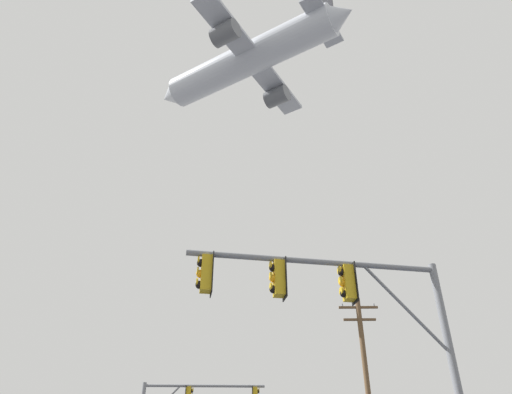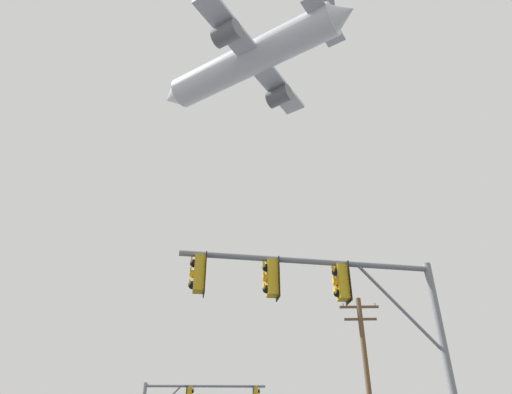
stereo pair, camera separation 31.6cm
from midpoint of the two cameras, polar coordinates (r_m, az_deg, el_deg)
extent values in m
cylinder|color=slate|center=(12.12, 7.16, -7.84)|extent=(6.47, 1.40, 0.15)
cylinder|color=slate|center=(12.57, 17.89, -12.72)|extent=(2.01, 0.46, 2.21)
cube|color=gold|center=(11.49, -6.20, -9.39)|extent=(0.32, 0.36, 0.90)
cylinder|color=gold|center=(11.69, -6.06, -7.07)|extent=(0.05, 0.05, 0.12)
cube|color=black|center=(11.49, -5.50, -9.44)|extent=(0.11, 0.46, 1.04)
sphere|color=black|center=(11.59, -6.85, -8.10)|extent=(0.20, 0.20, 0.20)
cylinder|color=gold|center=(11.61, -7.15, -7.80)|extent=(0.08, 0.21, 0.21)
sphere|color=orange|center=(11.48, -6.94, -9.38)|extent=(0.20, 0.20, 0.20)
cylinder|color=gold|center=(11.50, -7.25, -9.08)|extent=(0.08, 0.21, 0.21)
sphere|color=black|center=(11.38, -7.03, -10.69)|extent=(0.20, 0.20, 0.20)
cylinder|color=gold|center=(11.40, -7.34, -10.38)|extent=(0.08, 0.21, 0.21)
cube|color=gold|center=(11.70, 2.77, -9.96)|extent=(0.32, 0.36, 0.90)
cylinder|color=gold|center=(11.90, 2.71, -7.67)|extent=(0.05, 0.05, 0.12)
cube|color=black|center=(11.73, 3.45, -9.99)|extent=(0.11, 0.46, 1.04)
sphere|color=black|center=(11.78, 2.04, -8.70)|extent=(0.20, 0.20, 0.20)
cylinder|color=gold|center=(11.79, 1.72, -8.41)|extent=(0.08, 0.21, 0.21)
sphere|color=orange|center=(11.67, 2.07, -9.97)|extent=(0.20, 0.20, 0.20)
cylinder|color=gold|center=(11.68, 1.74, -9.68)|extent=(0.08, 0.21, 0.21)
sphere|color=black|center=(11.57, 2.09, -11.26)|extent=(0.20, 0.20, 0.20)
cylinder|color=gold|center=(11.58, 1.77, -10.96)|extent=(0.08, 0.21, 0.21)
cube|color=gold|center=(12.19, 11.25, -10.27)|extent=(0.32, 0.36, 0.90)
cylinder|color=gold|center=(12.37, 11.01, -8.07)|extent=(0.05, 0.05, 0.12)
cube|color=black|center=(12.23, 11.88, -10.28)|extent=(0.11, 0.46, 1.04)
sphere|color=black|center=(12.24, 10.48, -9.07)|extent=(0.20, 0.20, 0.20)
cylinder|color=gold|center=(12.24, 10.16, -8.80)|extent=(0.08, 0.21, 0.21)
sphere|color=orange|center=(12.14, 10.60, -10.30)|extent=(0.20, 0.20, 0.20)
cylinder|color=gold|center=(12.14, 10.28, -10.03)|extent=(0.08, 0.21, 0.21)
sphere|color=black|center=(12.04, 10.73, -11.54)|extent=(0.20, 0.20, 0.20)
cylinder|color=gold|center=(12.04, 10.41, -11.27)|extent=(0.08, 0.21, 0.21)
cylinder|color=slate|center=(26.27, -5.87, -22.09)|extent=(6.25, 0.47, 0.15)
cylinder|color=gold|center=(26.21, 0.32, -22.24)|extent=(0.05, 0.05, 0.12)
sphere|color=black|center=(26.17, 0.67, -22.76)|extent=(0.20, 0.20, 0.20)
cylinder|color=gold|center=(26.18, 0.82, -22.63)|extent=(0.05, 0.21, 0.21)
cylinder|color=gold|center=(26.35, -7.77, -22.03)|extent=(0.05, 0.05, 0.12)
sphere|color=black|center=(26.29, -7.47, -22.57)|extent=(0.20, 0.20, 0.20)
cylinder|color=gold|center=(26.30, -7.31, -22.44)|extent=(0.05, 0.21, 0.21)
cube|color=brown|center=(27.62, 12.87, -13.03)|extent=(2.20, 0.12, 0.12)
cube|color=brown|center=(27.42, 13.04, -14.41)|extent=(1.80, 0.12, 0.12)
cylinder|color=gray|center=(27.50, 10.95, -12.90)|extent=(0.10, 0.10, 0.18)
cylinder|color=gray|center=(27.84, 14.70, -12.68)|extent=(0.10, 0.10, 0.18)
cylinder|color=#B7BCC6|center=(61.54, -0.49, 16.58)|extent=(21.88, 15.20, 4.09)
cone|color=#B7BCC6|center=(67.27, -9.89, 12.04)|extent=(4.39, 4.77, 3.88)
cone|color=#B7BCC6|center=(58.11, 10.84, 21.25)|extent=(3.96, 4.29, 3.47)
cube|color=#A8ADB7|center=(60.85, 0.03, 16.43)|extent=(13.45, 20.13, 0.46)
cylinder|color=#595B60|center=(56.65, -3.45, 19.41)|extent=(3.81, 3.54, 2.30)
cylinder|color=#595B60|center=(63.67, 3.03, 12.25)|extent=(3.81, 3.54, 2.30)
cube|color=#333338|center=(60.43, 8.10, 21.64)|extent=(3.24, 2.08, 4.85)
cube|color=#A8ADB7|center=(58.87, 8.49, 20.60)|extent=(5.87, 7.77, 0.26)
camera|label=1|loc=(0.16, -89.67, -0.20)|focal=32.57mm
camera|label=2|loc=(0.16, 90.33, 0.20)|focal=32.57mm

